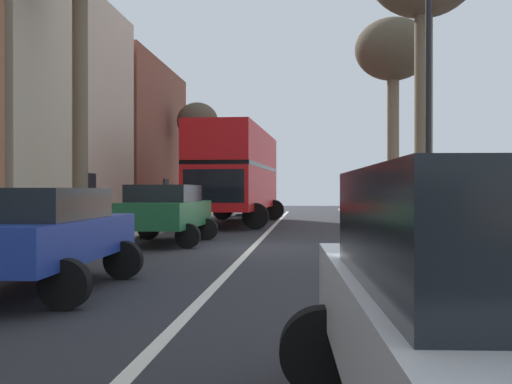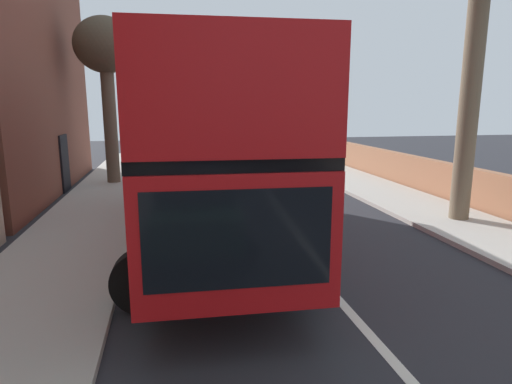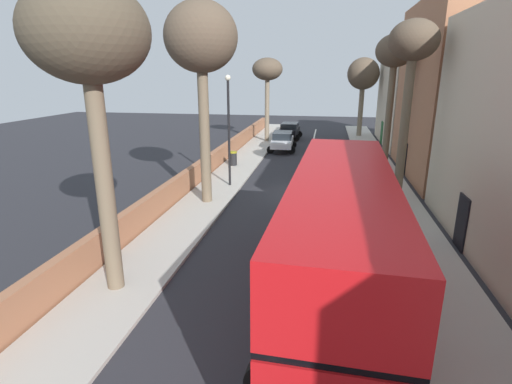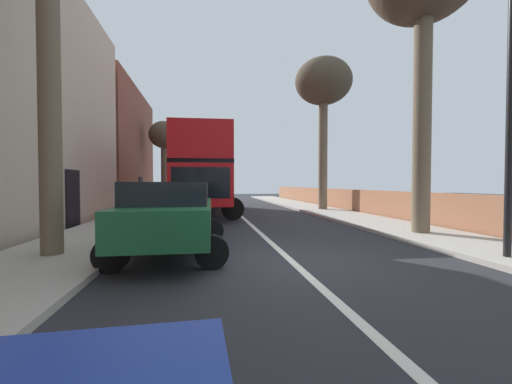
% 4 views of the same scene
% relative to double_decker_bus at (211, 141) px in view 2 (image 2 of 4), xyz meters
% --- Properties ---
extents(double_decker_bus, '(3.85, 10.75, 4.06)m').
position_rel_double_decker_bus_xyz_m(double_decker_bus, '(0.00, 0.00, 0.00)').
color(double_decker_bus, red).
rests_on(double_decker_bus, ground).
extents(parked_car_white_left_3, '(2.51, 4.46, 1.64)m').
position_rel_double_decker_bus_xyz_m(parked_car_white_left_3, '(-0.80, 9.75, -1.42)').
color(parked_car_white_left_3, silver).
rests_on(parked_car_white_left_3, ground).
extents(street_tree_left_4, '(2.34, 2.34, 6.35)m').
position_rel_double_decker_bus_xyz_m(street_tree_left_4, '(-3.19, 7.92, 2.78)').
color(street_tree_left_4, brown).
rests_on(street_tree_left_4, sidewalk_left).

